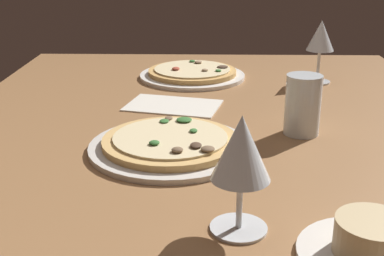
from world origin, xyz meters
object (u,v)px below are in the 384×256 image
pizza_main (171,144)px  ramekin_on_saucer (372,245)px  water_glass (303,108)px  wine_glass_far (241,153)px  wine_glass_near (321,38)px  paper_menu (173,105)px  pizza_side (192,73)px

pizza_main → ramekin_on_saucer: size_ratio=1.69×
pizza_main → water_glass: bearing=109.8°
pizza_main → wine_glass_far: 30.33cm
wine_glass_far → wine_glass_near: bearing=161.2°
paper_menu → wine_glass_far: bearing=25.7°
ramekin_on_saucer → paper_menu: bearing=-155.8°
paper_menu → wine_glass_near: bearing=133.8°
pizza_main → pizza_side: (-51.36, 2.76, 0.00)cm
water_glass → pizza_side: bearing=-152.8°
ramekin_on_saucer → paper_menu: ramekin_on_saucer is taller
ramekin_on_saucer → wine_glass_far: wine_glass_far is taller
pizza_side → paper_menu: 25.86cm
pizza_side → wine_glass_near: 34.68cm
pizza_main → wine_glass_near: 59.98cm
pizza_side → ramekin_on_saucer: ramekin_on_saucer is taller
pizza_main → pizza_side: 51.43cm
pizza_main → water_glass: (-8.85, 24.64, 3.97)cm
pizza_side → wine_glass_far: 79.13cm
pizza_main → paper_menu: (-25.79, -1.00, -1.01)cm
water_glass → ramekin_on_saucer: bearing=1.1°
ramekin_on_saucer → paper_menu: (-58.86, -26.45, -1.77)cm
wine_glass_near → pizza_main: bearing=-37.0°
ramekin_on_saucer → paper_menu: 64.55cm
wine_glass_near → water_glass: 40.36cm
ramekin_on_saucer → water_glass: water_glass is taller
paper_menu → ramekin_on_saucer: bearing=37.7°
pizza_side → wine_glass_near: wine_glass_near is taller
pizza_side → water_glass: (42.51, 21.88, 3.96)cm
wine_glass_far → wine_glass_near: 78.12cm
wine_glass_far → water_glass: wine_glass_far is taller
wine_glass_near → water_glass: (38.31, -10.91, -6.51)cm
wine_glass_near → water_glass: bearing=-15.9°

